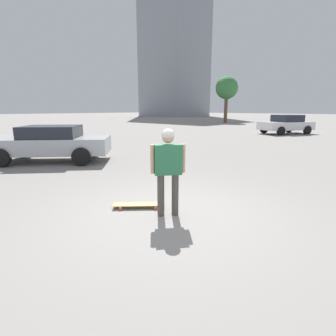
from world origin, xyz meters
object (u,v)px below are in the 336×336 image
person (168,164)px  skateboard (139,205)px  car_parked_near (50,143)px  car_parked_far (286,124)px

person → skateboard: (0.13, -0.67, -0.90)m
skateboard → car_parked_near: size_ratio=0.20×
car_parked_far → person: bearing=41.0°
person → car_parked_far: bearing=51.4°
person → car_parked_far: size_ratio=0.35×
skateboard → car_parked_far: (-18.10, -3.55, 0.68)m
skateboard → person: bearing=145.2°
person → car_parked_far: 18.46m
skateboard → car_parked_far: 18.46m
skateboard → car_parked_far: bearing=-124.3°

